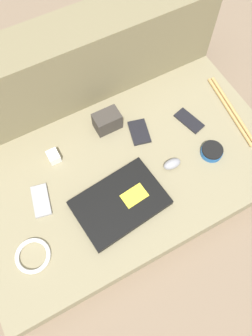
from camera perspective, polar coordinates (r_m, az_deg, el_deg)
name	(u,v)px	position (r m, az deg, el deg)	size (l,w,h in m)	color
ground_plane	(126,181)	(1.35, 0.00, -2.25)	(8.00, 8.00, 0.00)	#7A6651
couch_seat	(126,176)	(1.30, 0.00, -1.36)	(1.20, 0.67, 0.10)	#847A5B
couch_backrest	(74,72)	(1.38, -8.96, 16.12)	(1.20, 0.20, 0.43)	#756B4C
laptop	(120,203)	(1.19, -1.05, -6.07)	(0.34, 0.25, 0.03)	black
computer_mouse	(172,164)	(1.26, 8.02, 0.71)	(0.07, 0.04, 0.04)	gray
speaker_puck	(212,151)	(1.31, 14.72, 2.84)	(0.09, 0.09, 0.03)	#1E569E
phone_silver	(189,121)	(1.38, 10.93, 8.10)	(0.09, 0.13, 0.01)	black
phone_black	(139,132)	(1.33, 2.32, 6.28)	(0.10, 0.13, 0.01)	black
phone_small	(41,201)	(1.24, -14.57, -5.51)	(0.08, 0.13, 0.01)	#99999E
camera_pouch	(107,121)	(1.32, -3.30, 8.17)	(0.10, 0.07, 0.08)	#38332D
charger_brick	(54,156)	(1.29, -12.49, 1.98)	(0.04, 0.05, 0.04)	silver
cable_coil	(33,256)	(1.19, -15.92, -14.47)	(0.12, 0.12, 0.01)	white
drumstick_pair	(231,110)	(1.45, 17.84, 9.55)	(0.07, 0.36, 0.01)	tan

